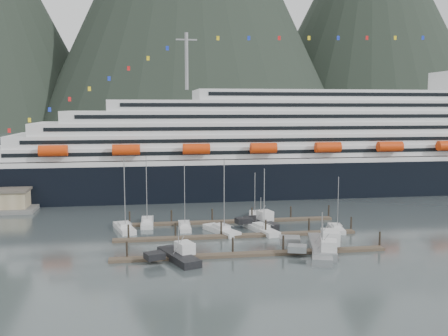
{
  "coord_description": "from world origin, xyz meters",
  "views": [
    {
      "loc": [
        -23.51,
        -95.69,
        25.3
      ],
      "look_at": [
        -4.56,
        22.0,
        11.46
      ],
      "focal_mm": 42.0,
      "sensor_mm": 36.0,
      "label": 1
    }
  ],
  "objects_px": {
    "sailboat_h": "(337,229)",
    "cruise_ship": "(320,152)",
    "trawler_c": "(321,245)",
    "trawler_e": "(260,222)",
    "sailboat_c": "(221,231)",
    "sailboat_a": "(124,228)",
    "sailboat_f": "(255,216)",
    "sailboat_b": "(185,227)",
    "sailboat_d": "(261,230)",
    "sailboat_e": "(147,223)",
    "trawler_a": "(178,256)",
    "trawler_d": "(321,253)"
  },
  "relations": [
    {
      "from": "sailboat_f",
      "to": "trawler_e",
      "type": "xyz_separation_m",
      "value": [
        -0.69,
        -8.44,
        0.48
      ]
    },
    {
      "from": "sailboat_b",
      "to": "sailboat_e",
      "type": "xyz_separation_m",
      "value": [
        -7.7,
        4.93,
        0.02
      ]
    },
    {
      "from": "trawler_c",
      "to": "sailboat_e",
      "type": "bearing_deg",
      "value": 63.85
    },
    {
      "from": "sailboat_b",
      "to": "trawler_a",
      "type": "xyz_separation_m",
      "value": [
        -3.06,
        -22.82,
        0.41
      ]
    },
    {
      "from": "sailboat_e",
      "to": "cruise_ship",
      "type": "bearing_deg",
      "value": -52.01
    },
    {
      "from": "sailboat_a",
      "to": "trawler_a",
      "type": "distance_m",
      "value": 24.83
    },
    {
      "from": "sailboat_c",
      "to": "trawler_e",
      "type": "relative_size",
      "value": 1.43
    },
    {
      "from": "sailboat_c",
      "to": "sailboat_h",
      "type": "height_order",
      "value": "sailboat_c"
    },
    {
      "from": "trawler_a",
      "to": "trawler_e",
      "type": "xyz_separation_m",
      "value": [
        19.21,
        22.5,
        0.06
      ]
    },
    {
      "from": "trawler_d",
      "to": "sailboat_d",
      "type": "bearing_deg",
      "value": 34.85
    },
    {
      "from": "trawler_c",
      "to": "trawler_a",
      "type": "bearing_deg",
      "value": 108.98
    },
    {
      "from": "sailboat_a",
      "to": "sailboat_e",
      "type": "height_order",
      "value": "sailboat_e"
    },
    {
      "from": "sailboat_h",
      "to": "cruise_ship",
      "type": "bearing_deg",
      "value": -6.29
    },
    {
      "from": "sailboat_a",
      "to": "trawler_d",
      "type": "relative_size",
      "value": 1.35
    },
    {
      "from": "sailboat_e",
      "to": "sailboat_f",
      "type": "xyz_separation_m",
      "value": [
        24.55,
        3.19,
        -0.03
      ]
    },
    {
      "from": "cruise_ship",
      "to": "trawler_e",
      "type": "xyz_separation_m",
      "value": [
        -28.43,
        -43.39,
        -11.16
      ]
    },
    {
      "from": "sailboat_d",
      "to": "trawler_c",
      "type": "relative_size",
      "value": 0.89
    },
    {
      "from": "sailboat_e",
      "to": "trawler_a",
      "type": "xyz_separation_m",
      "value": [
        4.64,
        -27.75,
        0.39
      ]
    },
    {
      "from": "sailboat_d",
      "to": "cruise_ship",
      "type": "bearing_deg",
      "value": -46.31
    },
    {
      "from": "sailboat_d",
      "to": "sailboat_h",
      "type": "relative_size",
      "value": 1.16
    },
    {
      "from": "sailboat_a",
      "to": "trawler_c",
      "type": "bearing_deg",
      "value": -134.51
    },
    {
      "from": "trawler_a",
      "to": "sailboat_c",
      "type": "bearing_deg",
      "value": -49.54
    },
    {
      "from": "sailboat_c",
      "to": "sailboat_f",
      "type": "xyz_separation_m",
      "value": [
        9.81,
        13.1,
        -0.05
      ]
    },
    {
      "from": "sailboat_e",
      "to": "trawler_c",
      "type": "relative_size",
      "value": 1.01
    },
    {
      "from": "sailboat_a",
      "to": "trawler_e",
      "type": "bearing_deg",
      "value": -104.61
    },
    {
      "from": "sailboat_d",
      "to": "trawler_c",
      "type": "distance_m",
      "value": 17.12
    },
    {
      "from": "sailboat_f",
      "to": "sailboat_e",
      "type": "bearing_deg",
      "value": 110.32
    },
    {
      "from": "sailboat_a",
      "to": "sailboat_d",
      "type": "xyz_separation_m",
      "value": [
        27.71,
        -5.32,
        -0.03
      ]
    },
    {
      "from": "cruise_ship",
      "to": "sailboat_e",
      "type": "height_order",
      "value": "cruise_ship"
    },
    {
      "from": "sailboat_a",
      "to": "trawler_e",
      "type": "xyz_separation_m",
      "value": [
        28.59,
        -0.49,
        0.43
      ]
    },
    {
      "from": "sailboat_e",
      "to": "sailboat_d",
      "type": "bearing_deg",
      "value": -111.82
    },
    {
      "from": "cruise_ship",
      "to": "sailboat_c",
      "type": "height_order",
      "value": "cruise_ship"
    },
    {
      "from": "sailboat_b",
      "to": "sailboat_f",
      "type": "distance_m",
      "value": 18.71
    },
    {
      "from": "sailboat_b",
      "to": "trawler_d",
      "type": "bearing_deg",
      "value": -138.71
    },
    {
      "from": "sailboat_c",
      "to": "trawler_e",
      "type": "bearing_deg",
      "value": -85.91
    },
    {
      "from": "sailboat_c",
      "to": "sailboat_d",
      "type": "bearing_deg",
      "value": -114.23
    },
    {
      "from": "sailboat_a",
      "to": "sailboat_f",
      "type": "xyz_separation_m",
      "value": [
        29.29,
        7.95,
        -0.05
      ]
    },
    {
      "from": "sailboat_f",
      "to": "trawler_e",
      "type": "height_order",
      "value": "sailboat_f"
    },
    {
      "from": "cruise_ship",
      "to": "sailboat_d",
      "type": "bearing_deg",
      "value": -121.29
    },
    {
      "from": "trawler_c",
      "to": "trawler_e",
      "type": "distance_m",
      "value": 21.32
    },
    {
      "from": "sailboat_c",
      "to": "trawler_c",
      "type": "height_order",
      "value": "sailboat_c"
    },
    {
      "from": "sailboat_c",
      "to": "sailboat_b",
      "type": "bearing_deg",
      "value": 31.77
    },
    {
      "from": "trawler_c",
      "to": "cruise_ship",
      "type": "bearing_deg",
      "value": -4.94
    },
    {
      "from": "sailboat_a",
      "to": "sailboat_d",
      "type": "bearing_deg",
      "value": -114.51
    },
    {
      "from": "sailboat_d",
      "to": "sailboat_h",
      "type": "bearing_deg",
      "value": -111.22
    },
    {
      "from": "sailboat_c",
      "to": "sailboat_h",
      "type": "distance_m",
      "value": 23.84
    },
    {
      "from": "sailboat_h",
      "to": "trawler_e",
      "type": "xyz_separation_m",
      "value": [
        -14.65,
        6.53,
        0.49
      ]
    },
    {
      "from": "sailboat_d",
      "to": "trawler_e",
      "type": "distance_m",
      "value": 4.94
    },
    {
      "from": "sailboat_c",
      "to": "trawler_a",
      "type": "relative_size",
      "value": 1.35
    },
    {
      "from": "sailboat_e",
      "to": "trawler_c",
      "type": "bearing_deg",
      "value": -128.48
    }
  ]
}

